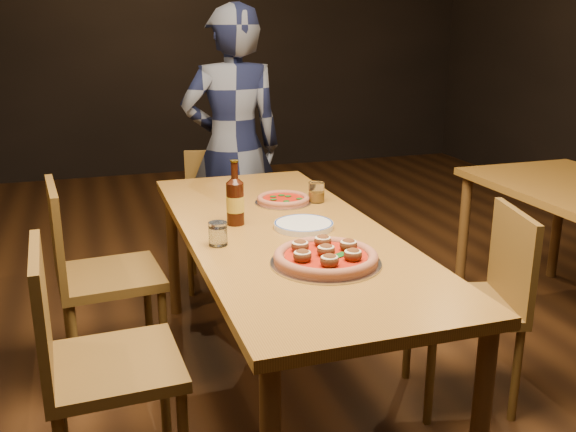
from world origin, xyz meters
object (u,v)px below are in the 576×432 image
object	(u,v)px
plate_stack	(304,225)
diner	(233,148)
amber_glass	(316,192)
water_glass	(218,234)
pizza_meatball	(326,257)
beer_bottle	(235,202)
chair_end	(218,219)
chair_main_sw	(110,275)
pizza_margherita	(283,199)
chair_main_nw	(114,364)
chair_main_e	(463,304)
table_main	(284,245)

from	to	relation	value
plate_stack	diner	distance (m)	1.35
amber_glass	water_glass	bearing A→B (deg)	-141.25
pizza_meatball	plate_stack	world-z (taller)	pizza_meatball
amber_glass	diner	distance (m)	1.00
beer_bottle	amber_glass	distance (m)	0.50
chair_end	amber_glass	bearing A→B (deg)	-60.63
pizza_meatball	beer_bottle	distance (m)	0.58
amber_glass	chair_main_sw	bearing A→B (deg)	176.21
beer_bottle	pizza_meatball	bearing A→B (deg)	-70.55
pizza_margherita	beer_bottle	size ratio (longest dim) A/B	0.99
chair_main_nw	beer_bottle	distance (m)	0.85
chair_main_sw	plate_stack	xyz separation A→B (m)	(0.77, -0.42, 0.29)
beer_bottle	chair_main_sw	bearing A→B (deg)	151.10
chair_main_nw	diner	xyz separation A→B (m)	(0.83, 1.73, 0.37)
beer_bottle	water_glass	world-z (taller)	beer_bottle
chair_main_nw	chair_end	xyz separation A→B (m)	(0.71, 1.67, -0.05)
chair_main_e	amber_glass	distance (m)	0.84
plate_stack	beer_bottle	xyz separation A→B (m)	(-0.26, 0.14, 0.08)
amber_glass	pizza_margherita	bearing A→B (deg)	168.45
plate_stack	amber_glass	world-z (taller)	amber_glass
chair_main_nw	pizza_meatball	distance (m)	0.81
chair_main_e	beer_bottle	world-z (taller)	beer_bottle
chair_main_sw	pizza_margherita	world-z (taller)	chair_main_sw
chair_end	pizza_meatball	distance (m)	1.74
table_main	pizza_meatball	distance (m)	0.43
chair_main_nw	plate_stack	size ratio (longest dim) A/B	3.83
table_main	beer_bottle	distance (m)	0.27
chair_main_nw	water_glass	world-z (taller)	chair_main_nw
chair_main_sw	pizza_meatball	distance (m)	1.14
pizza_margherita	plate_stack	world-z (taller)	pizza_margherita
chair_main_nw	diner	world-z (taller)	diner
table_main	beer_bottle	bearing A→B (deg)	144.57
pizza_margherita	water_glass	size ratio (longest dim) A/B	2.95
table_main	chair_end	distance (m)	1.30
plate_stack	diner	world-z (taller)	diner
pizza_meatball	pizza_margherita	distance (m)	0.81
chair_main_sw	water_glass	bearing A→B (deg)	-147.53
table_main	chair_end	size ratio (longest dim) A/B	2.37
chair_main_e	diner	size ratio (longest dim) A/B	0.53
chair_main_e	chair_end	world-z (taller)	chair_main_e
chair_main_nw	pizza_margherita	bearing A→B (deg)	-49.71
table_main	pizza_meatball	bearing A→B (deg)	-87.49
water_glass	plate_stack	bearing A→B (deg)	14.34
chair_main_sw	amber_glass	size ratio (longest dim) A/B	10.09
table_main	chair_main_e	size ratio (longest dim) A/B	2.27
pizza_margherita	plate_stack	xyz separation A→B (m)	(-0.04, -0.39, -0.01)
chair_end	diner	size ratio (longest dim) A/B	0.50
chair_main_nw	pizza_margherita	world-z (taller)	chair_main_nw
chair_main_sw	pizza_margherita	size ratio (longest dim) A/B	3.59
chair_end	beer_bottle	size ratio (longest dim) A/B	3.16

